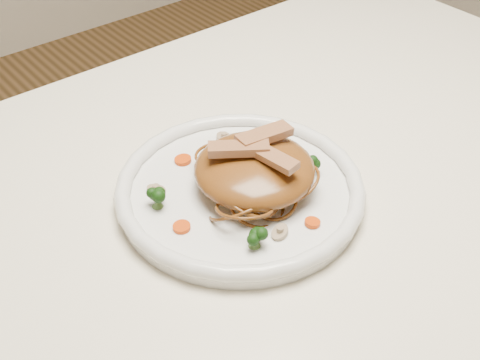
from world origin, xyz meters
TOP-DOWN VIEW (x-y plane):
  - table at (0.00, 0.00)m, footprint 1.20×0.80m
  - plate at (-0.09, -0.01)m, footprint 0.31×0.31m
  - noodle_mound at (-0.07, -0.02)m, footprint 0.16×0.16m
  - chicken_a at (-0.04, -0.00)m, footprint 0.08×0.03m
  - chicken_b at (-0.09, -0.01)m, footprint 0.07×0.06m
  - chicken_c at (-0.07, -0.05)m, footprint 0.03×0.06m
  - broccoli_0 at (-0.01, 0.03)m, footprint 0.02×0.02m
  - broccoli_1 at (-0.18, 0.03)m, footprint 0.03×0.03m
  - broccoli_2 at (-0.14, -0.10)m, footprint 0.03×0.03m
  - broccoli_3 at (0.00, -0.04)m, footprint 0.03×0.03m
  - carrot_0 at (-0.04, 0.06)m, footprint 0.02×0.02m
  - carrot_1 at (-0.18, -0.02)m, footprint 0.02×0.02m
  - carrot_2 at (0.01, 0.01)m, footprint 0.03×0.03m
  - carrot_3 at (-0.11, 0.08)m, footprint 0.03×0.03m
  - carrot_4 at (-0.06, -0.11)m, footprint 0.02×0.02m
  - mushroom_0 at (-0.10, -0.10)m, footprint 0.03×0.03m
  - mushroom_1 at (-0.00, 0.04)m, footprint 0.04×0.04m
  - mushroom_2 at (-0.17, 0.05)m, footprint 0.03×0.03m
  - mushroom_3 at (-0.04, 0.09)m, footprint 0.03×0.03m

SIDE VIEW (x-z plane):
  - table at x=0.00m, z-range 0.28..1.03m
  - plate at x=-0.09m, z-range 0.75..0.77m
  - carrot_0 at x=-0.04m, z-range 0.77..0.77m
  - carrot_1 at x=-0.18m, z-range 0.77..0.77m
  - carrot_2 at x=0.01m, z-range 0.77..0.77m
  - carrot_3 at x=-0.11m, z-range 0.77..0.77m
  - carrot_4 at x=-0.06m, z-range 0.77..0.77m
  - mushroom_0 at x=-0.10m, z-range 0.77..0.77m
  - mushroom_1 at x=0.00m, z-range 0.77..0.77m
  - mushroom_2 at x=-0.17m, z-range 0.77..0.77m
  - mushroom_3 at x=-0.04m, z-range 0.77..0.77m
  - broccoli_0 at x=-0.01m, z-range 0.77..0.79m
  - broccoli_1 at x=-0.18m, z-range 0.77..0.79m
  - broccoli_2 at x=-0.14m, z-range 0.77..0.80m
  - broccoli_3 at x=0.00m, z-range 0.77..0.80m
  - noodle_mound at x=-0.07m, z-range 0.77..0.82m
  - chicken_c at x=-0.07m, z-range 0.82..0.83m
  - chicken_b at x=-0.09m, z-range 0.82..0.83m
  - chicken_a at x=-0.04m, z-range 0.82..0.83m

